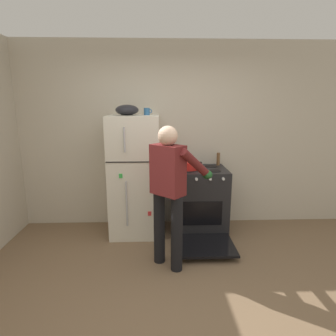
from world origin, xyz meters
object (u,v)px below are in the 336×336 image
refrigerator (135,176)px  mixing_bowl (127,110)px  pepper_mill (218,159)px  red_pot (189,165)px  stove_range (199,201)px  person_cook (170,184)px  coffee_mug (147,111)px

refrigerator → mixing_bowl: bearing=179.8°
pepper_mill → mixing_bowl: bearing=-171.2°
red_pot → pepper_mill: (0.46, 0.25, 0.04)m
pepper_mill → red_pot: bearing=-151.5°
stove_range → pepper_mill: (0.30, 0.22, 0.57)m
person_cook → coffee_mug: (-0.28, 0.93, 0.76)m
refrigerator → pepper_mill: bearing=9.4°
red_pot → pepper_mill: 0.52m
coffee_mug → person_cook: bearing=-73.4°
coffee_mug → pepper_mill: (1.03, 0.15, -0.69)m
person_cook → mixing_bowl: mixing_bowl is taller
mixing_bowl → red_pot: bearing=-3.4°
person_cook → red_pot: size_ratio=4.51×
person_cook → red_pot: 0.88m
person_cook → mixing_bowl: (-0.54, 0.88, 0.78)m
refrigerator → person_cook: (0.46, -0.88, 0.13)m
refrigerator → red_pot: size_ratio=4.71×
refrigerator → person_cook: bearing=-62.4°
person_cook → red_pot: bearing=70.6°
refrigerator → mixing_bowl: mixing_bowl is taller
red_pot → mixing_bowl: bearing=176.6°
stove_range → person_cook: bearing=-117.6°
stove_range → coffee_mug: size_ratio=11.02×
refrigerator → stove_range: (0.91, -0.02, -0.38)m
refrigerator → person_cook: 1.00m
red_pot → pepper_mill: size_ratio=1.92×
refrigerator → person_cook: refrigerator is taller
refrigerator → pepper_mill: refrigerator is taller
refrigerator → stove_range: 0.99m
person_cook → stove_range: bearing=62.4°
stove_range → red_pot: (-0.16, -0.03, 0.53)m
red_pot → coffee_mug: 0.93m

